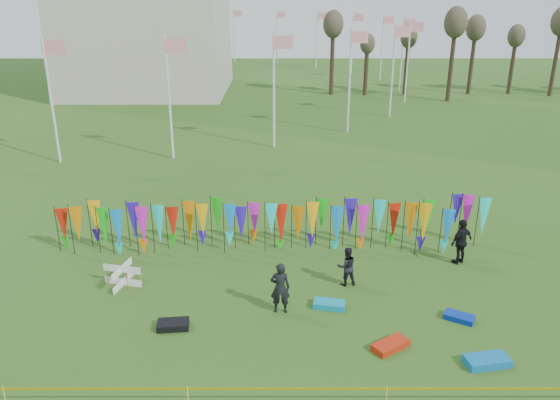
{
  "coord_description": "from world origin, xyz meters",
  "views": [
    {
      "loc": [
        0.39,
        -14.32,
        10.47
      ],
      "look_at": [
        0.41,
        6.0,
        2.7
      ],
      "focal_mm": 35.0,
      "sensor_mm": 36.0,
      "label": 1
    }
  ],
  "objects_px": {
    "kite_bag_red": "(390,345)",
    "box_kite": "(123,275)",
    "person_right": "(461,242)",
    "kite_bag_teal": "(487,361)",
    "kite_bag_black": "(173,325)",
    "person_left": "(280,288)",
    "person_mid": "(347,266)",
    "kite_bag_blue": "(459,317)",
    "kite_bag_turquoise": "(329,305)"
  },
  "relations": [
    {
      "from": "kite_bag_red",
      "to": "box_kite",
      "type": "bearing_deg",
      "value": 157.43
    },
    {
      "from": "box_kite",
      "to": "person_right",
      "type": "xyz_separation_m",
      "value": [
        13.35,
        1.86,
        0.53
      ]
    },
    {
      "from": "box_kite",
      "to": "kite_bag_teal",
      "type": "height_order",
      "value": "box_kite"
    },
    {
      "from": "person_right",
      "to": "kite_bag_red",
      "type": "bearing_deg",
      "value": 23.81
    },
    {
      "from": "kite_bag_black",
      "to": "person_left",
      "type": "bearing_deg",
      "value": 15.69
    },
    {
      "from": "person_left",
      "to": "kite_bag_red",
      "type": "height_order",
      "value": "person_left"
    },
    {
      "from": "person_left",
      "to": "kite_bag_teal",
      "type": "height_order",
      "value": "person_left"
    },
    {
      "from": "person_left",
      "to": "kite_bag_black",
      "type": "height_order",
      "value": "person_left"
    },
    {
      "from": "box_kite",
      "to": "kite_bag_teal",
      "type": "distance_m",
      "value": 13.05
    },
    {
      "from": "person_mid",
      "to": "person_right",
      "type": "height_order",
      "value": "person_right"
    },
    {
      "from": "person_mid",
      "to": "person_right",
      "type": "bearing_deg",
      "value": -171.14
    },
    {
      "from": "person_mid",
      "to": "person_left",
      "type": "bearing_deg",
      "value": 25.92
    },
    {
      "from": "person_left",
      "to": "kite_bag_blue",
      "type": "height_order",
      "value": "person_left"
    },
    {
      "from": "person_left",
      "to": "person_mid",
      "type": "bearing_deg",
      "value": -143.36
    },
    {
      "from": "kite_bag_turquoise",
      "to": "kite_bag_black",
      "type": "relative_size",
      "value": 1.07
    },
    {
      "from": "box_kite",
      "to": "kite_bag_turquoise",
      "type": "bearing_deg",
      "value": -11.27
    },
    {
      "from": "person_left",
      "to": "kite_bag_teal",
      "type": "bearing_deg",
      "value": 154.41
    },
    {
      "from": "person_mid",
      "to": "kite_bag_turquoise",
      "type": "distance_m",
      "value": 1.92
    },
    {
      "from": "kite_bag_black",
      "to": "kite_bag_red",
      "type": "bearing_deg",
      "value": -9.02
    },
    {
      "from": "kite_bag_teal",
      "to": "person_mid",
      "type": "bearing_deg",
      "value": 127.44
    },
    {
      "from": "kite_bag_black",
      "to": "kite_bag_teal",
      "type": "bearing_deg",
      "value": -11.11
    },
    {
      "from": "person_mid",
      "to": "kite_bag_blue",
      "type": "bearing_deg",
      "value": 134.88
    },
    {
      "from": "kite_bag_black",
      "to": "kite_bag_teal",
      "type": "distance_m",
      "value": 9.95
    },
    {
      "from": "kite_bag_red",
      "to": "kite_bag_black",
      "type": "bearing_deg",
      "value": 170.98
    },
    {
      "from": "person_mid",
      "to": "kite_bag_blue",
      "type": "distance_m",
      "value": 4.38
    },
    {
      "from": "person_mid",
      "to": "kite_bag_teal",
      "type": "xyz_separation_m",
      "value": [
        3.69,
        -4.82,
        -0.65
      ]
    },
    {
      "from": "box_kite",
      "to": "person_right",
      "type": "distance_m",
      "value": 13.49
    },
    {
      "from": "person_left",
      "to": "kite_bag_turquoise",
      "type": "height_order",
      "value": "person_left"
    },
    {
      "from": "kite_bag_red",
      "to": "kite_bag_blue",
      "type": "bearing_deg",
      "value": 30.99
    },
    {
      "from": "box_kite",
      "to": "kite_bag_turquoise",
      "type": "relative_size",
      "value": 0.79
    },
    {
      "from": "kite_bag_black",
      "to": "kite_bag_teal",
      "type": "relative_size",
      "value": 0.79
    },
    {
      "from": "kite_bag_turquoise",
      "to": "kite_bag_black",
      "type": "bearing_deg",
      "value": -166.55
    },
    {
      "from": "person_left",
      "to": "kite_bag_red",
      "type": "xyz_separation_m",
      "value": [
        3.46,
        -2.12,
        -0.83
      ]
    },
    {
      "from": "kite_bag_black",
      "to": "kite_bag_blue",
      "type": "bearing_deg",
      "value": 2.81
    },
    {
      "from": "kite_bag_turquoise",
      "to": "kite_bag_blue",
      "type": "distance_m",
      "value": 4.44
    },
    {
      "from": "person_right",
      "to": "kite_bag_turquoise",
      "type": "xyz_separation_m",
      "value": [
        -5.65,
        -3.4,
        -0.86
      ]
    },
    {
      "from": "kite_bag_teal",
      "to": "kite_bag_black",
      "type": "bearing_deg",
      "value": 168.89
    },
    {
      "from": "person_left",
      "to": "person_right",
      "type": "xyz_separation_m",
      "value": [
        7.39,
        3.67,
        0.02
      ]
    },
    {
      "from": "box_kite",
      "to": "kite_bag_red",
      "type": "distance_m",
      "value": 10.21
    },
    {
      "from": "person_mid",
      "to": "kite_bag_black",
      "type": "distance_m",
      "value": 6.77
    },
    {
      "from": "person_left",
      "to": "kite_bag_black",
      "type": "distance_m",
      "value": 3.79
    },
    {
      "from": "kite_bag_black",
      "to": "person_right",
      "type": "bearing_deg",
      "value": 23.09
    },
    {
      "from": "person_mid",
      "to": "person_right",
      "type": "xyz_separation_m",
      "value": [
        4.87,
        1.77,
        0.19
      ]
    },
    {
      "from": "person_right",
      "to": "kite_bag_blue",
      "type": "bearing_deg",
      "value": 41.0
    },
    {
      "from": "box_kite",
      "to": "person_mid",
      "type": "relative_size",
      "value": 0.56
    },
    {
      "from": "kite_bag_blue",
      "to": "kite_bag_black",
      "type": "xyz_separation_m",
      "value": [
        -9.67,
        -0.47,
        0.02
      ]
    },
    {
      "from": "box_kite",
      "to": "kite_bag_black",
      "type": "bearing_deg",
      "value": -49.44
    },
    {
      "from": "person_mid",
      "to": "kite_bag_blue",
      "type": "relative_size",
      "value": 1.59
    },
    {
      "from": "person_right",
      "to": "kite_bag_red",
      "type": "height_order",
      "value": "person_right"
    },
    {
      "from": "box_kite",
      "to": "kite_bag_red",
      "type": "bearing_deg",
      "value": -22.57
    }
  ]
}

